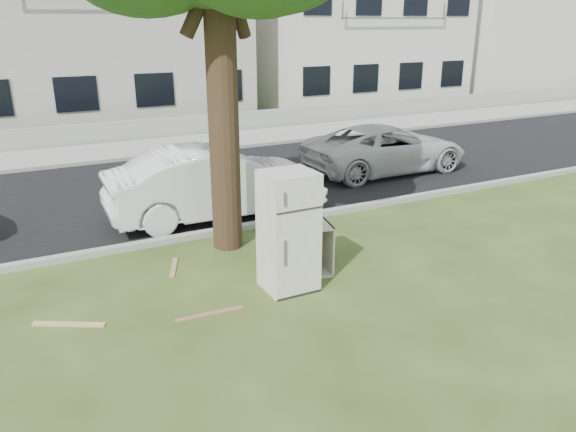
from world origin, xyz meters
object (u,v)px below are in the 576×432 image
car_center (215,183)px  cabinet (297,249)px  fridge (288,231)px  car_right (386,148)px

car_center → cabinet: bearing=-174.8°
fridge → cabinet: (0.38, 0.43, -0.52)m
car_center → car_right: size_ratio=0.97×
fridge → cabinet: bearing=48.0°
cabinet → car_center: size_ratio=0.24×
car_right → fridge: bearing=131.9°
cabinet → car_right: bearing=54.1°
fridge → cabinet: fridge is taller
fridge → car_center: size_ratio=0.41×
cabinet → car_right: (5.36, 4.77, 0.23)m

